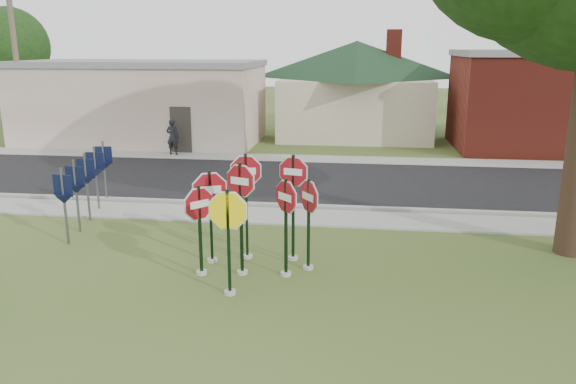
# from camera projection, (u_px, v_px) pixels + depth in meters

# --- Properties ---
(ground) EXTENTS (120.00, 120.00, 0.00)m
(ground) POSITION_uv_depth(u_px,v_px,m) (239.00, 297.00, 11.37)
(ground) COLOR #364D1D
(ground) RESTS_ON ground
(sidewalk_near) EXTENTS (60.00, 1.60, 0.06)m
(sidewalk_near) POSITION_uv_depth(u_px,v_px,m) (278.00, 216.00, 16.64)
(sidewalk_near) COLOR gray
(sidewalk_near) RESTS_ON ground
(road) EXTENTS (60.00, 7.00, 0.04)m
(road) POSITION_uv_depth(u_px,v_px,m) (296.00, 181.00, 20.96)
(road) COLOR black
(road) RESTS_ON ground
(sidewalk_far) EXTENTS (60.00, 1.60, 0.06)m
(sidewalk_far) POSITION_uv_depth(u_px,v_px,m) (307.00, 159.00, 25.08)
(sidewalk_far) COLOR gray
(sidewalk_far) RESTS_ON ground
(curb) EXTENTS (60.00, 0.20, 0.14)m
(curb) POSITION_uv_depth(u_px,v_px,m) (283.00, 206.00, 17.59)
(curb) COLOR gray
(curb) RESTS_ON ground
(stop_sign_center) EXTENTS (0.92, 0.38, 2.63)m
(stop_sign_center) POSITION_uv_depth(u_px,v_px,m) (241.00, 204.00, 12.11)
(stop_sign_center) COLOR #A7A39C
(stop_sign_center) RESTS_ON ground
(stop_sign_yellow) EXTENTS (1.10, 0.24, 2.33)m
(stop_sign_yellow) POSITION_uv_depth(u_px,v_px,m) (228.00, 229.00, 11.14)
(stop_sign_yellow) COLOR #A7A39C
(stop_sign_yellow) RESTS_ON ground
(stop_sign_left) EXTENTS (0.67, 0.77, 2.13)m
(stop_sign_left) POSITION_uv_depth(u_px,v_px,m) (200.00, 220.00, 12.19)
(stop_sign_left) COLOR #A7A39C
(stop_sign_left) RESTS_ON ground
(stop_sign_right) EXTENTS (0.70, 0.73, 2.30)m
(stop_sign_right) POSITION_uv_depth(u_px,v_px,m) (286.00, 216.00, 12.08)
(stop_sign_right) COLOR #A7A39C
(stop_sign_right) RESTS_ON ground
(stop_sign_back_right) EXTENTS (0.94, 0.24, 2.63)m
(stop_sign_back_right) POSITION_uv_depth(u_px,v_px,m) (293.00, 194.00, 12.95)
(stop_sign_back_right) COLOR #A7A39C
(stop_sign_back_right) RESTS_ON ground
(stop_sign_back_left) EXTENTS (1.00, 0.24, 2.64)m
(stop_sign_back_left) POSITION_uv_depth(u_px,v_px,m) (246.00, 192.00, 13.05)
(stop_sign_back_left) COLOR #A7A39C
(stop_sign_back_left) RESTS_ON ground
(stop_sign_far_right) EXTENTS (0.61, 0.84, 2.22)m
(stop_sign_far_right) POSITION_uv_depth(u_px,v_px,m) (309.00, 213.00, 12.46)
(stop_sign_far_right) COLOR #A7A39C
(stop_sign_far_right) RESTS_ON ground
(stop_sign_far_left) EXTENTS (1.02, 0.49, 2.31)m
(stop_sign_far_left) POSITION_uv_depth(u_px,v_px,m) (210.00, 204.00, 12.87)
(stop_sign_far_left) COLOR #A7A39C
(stop_sign_far_left) RESTS_ON ground
(route_sign_row) EXTENTS (1.43, 4.63, 2.00)m
(route_sign_row) POSITION_uv_depth(u_px,v_px,m) (87.00, 179.00, 16.05)
(route_sign_row) COLOR #59595E
(route_sign_row) RESTS_ON ground
(building_stucco) EXTENTS (12.20, 6.20, 4.20)m
(building_stucco) POSITION_uv_depth(u_px,v_px,m) (142.00, 101.00, 29.22)
(building_stucco) COLOR silver
(building_stucco) RESTS_ON ground
(building_house) EXTENTS (11.60, 11.60, 6.20)m
(building_house) POSITION_uv_depth(u_px,v_px,m) (356.00, 70.00, 31.31)
(building_house) COLOR beige
(building_house) RESTS_ON ground
(building_brick) EXTENTS (10.20, 6.20, 4.75)m
(building_brick) POSITION_uv_depth(u_px,v_px,m) (563.00, 100.00, 27.01)
(building_brick) COLOR maroon
(building_brick) RESTS_ON ground
(utility_pole_near) EXTENTS (2.20, 0.26, 9.50)m
(utility_pole_near) POSITION_uv_depth(u_px,v_px,m) (14.00, 45.00, 26.44)
(utility_pole_near) COLOR brown
(utility_pole_near) RESTS_ON ground
(bg_tree_left) EXTENTS (4.90, 4.90, 7.35)m
(bg_tree_left) POSITION_uv_depth(u_px,v_px,m) (9.00, 47.00, 35.66)
(bg_tree_left) COLOR black
(bg_tree_left) RESTS_ON ground
(pedestrian) EXTENTS (0.63, 0.45, 1.64)m
(pedestrian) POSITION_uv_depth(u_px,v_px,m) (173.00, 137.00, 25.76)
(pedestrian) COLOR black
(pedestrian) RESTS_ON sidewalk_far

